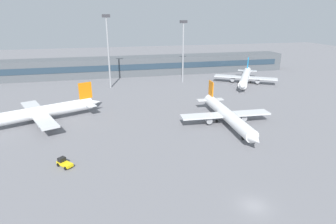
# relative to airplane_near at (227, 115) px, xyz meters

# --- Properties ---
(ground_plane) EXTENTS (400.00, 400.00, 0.00)m
(ground_plane) POSITION_rel_airplane_near_xyz_m (-10.73, 5.73, -2.79)
(ground_plane) COLOR slate
(terminal_building) EXTENTS (146.53, 12.13, 9.00)m
(terminal_building) POSITION_rel_airplane_near_xyz_m (-10.73, 74.59, 1.72)
(terminal_building) COLOR #4C5156
(terminal_building) RESTS_ON ground_plane
(airplane_near) EXTENTS (25.76, 36.98, 9.14)m
(airplane_near) POSITION_rel_airplane_near_xyz_m (0.00, 0.00, 0.00)
(airplane_near) COLOR silver
(airplane_near) RESTS_ON ground_plane
(airplane_mid) EXTENTS (37.56, 26.99, 9.78)m
(airplane_mid) POSITION_rel_airplane_near_xyz_m (-52.54, 13.12, 0.20)
(airplane_mid) COLOR white
(airplane_mid) RESTS_ON ground_plane
(airplane_far) EXTENTS (25.26, 34.61, 9.62)m
(airplane_far) POSITION_rel_airplane_near_xyz_m (28.35, 43.51, 0.15)
(airplane_far) COLOR white
(airplane_far) RESTS_ON ground_plane
(baggage_tug_yellow) EXTENTS (3.50, 3.70, 1.75)m
(baggage_tug_yellow) POSITION_rel_airplane_near_xyz_m (-41.94, -13.86, -1.99)
(baggage_tug_yellow) COLOR yellow
(baggage_tug_yellow) RESTS_ON ground_plane
(floodlight_tower_west) EXTENTS (3.20, 0.80, 26.83)m
(floodlight_tower_west) POSITION_rel_airplane_near_xyz_m (2.55, 53.47, 12.67)
(floodlight_tower_west) COLOR gray
(floodlight_tower_west) RESTS_ON ground_plane
(floodlight_tower_east) EXTENTS (3.20, 0.80, 29.27)m
(floodlight_tower_east) POSITION_rel_airplane_near_xyz_m (-29.80, 50.30, 13.92)
(floodlight_tower_east) COLOR gray
(floodlight_tower_east) RESTS_ON ground_plane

